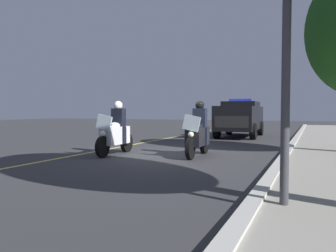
# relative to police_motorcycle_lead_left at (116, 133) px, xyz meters

# --- Properties ---
(ground_plane) EXTENTS (80.00, 80.00, 0.00)m
(ground_plane) POSITION_rel_police_motorcycle_lead_left_xyz_m (-0.73, 1.39, -0.70)
(ground_plane) COLOR #333335
(curb_strip) EXTENTS (48.00, 0.24, 0.15)m
(curb_strip) POSITION_rel_police_motorcycle_lead_left_xyz_m (-0.73, 5.05, -0.62)
(curb_strip) COLOR #B7B5AD
(curb_strip) RESTS_ON ground
(lane_stripe_center) EXTENTS (48.00, 0.12, 0.01)m
(lane_stripe_center) POSITION_rel_police_motorcycle_lead_left_xyz_m (-0.73, -1.06, -0.70)
(lane_stripe_center) COLOR #E0D14C
(lane_stripe_center) RESTS_ON ground
(police_motorcycle_lead_left) EXTENTS (2.14, 0.58, 1.72)m
(police_motorcycle_lead_left) POSITION_rel_police_motorcycle_lead_left_xyz_m (0.00, 0.00, 0.00)
(police_motorcycle_lead_left) COLOR black
(police_motorcycle_lead_left) RESTS_ON ground
(police_motorcycle_lead_right) EXTENTS (2.14, 0.58, 1.72)m
(police_motorcycle_lead_right) POSITION_rel_police_motorcycle_lead_left_xyz_m (-0.66, 2.55, 0.00)
(police_motorcycle_lead_right) COLOR black
(police_motorcycle_lead_right) RESTS_ON ground
(police_suv) EXTENTS (4.96, 2.21, 2.05)m
(police_suv) POSITION_rel_police_motorcycle_lead_left_xyz_m (-9.02, 2.15, 0.37)
(police_suv) COLOR black
(police_suv) RESTS_ON ground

